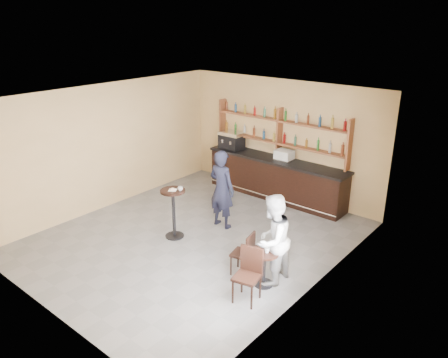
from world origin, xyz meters
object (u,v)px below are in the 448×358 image
Objects in this scene: chair_south at (247,277)px; patron_second at (272,240)px; man_main at (222,189)px; chair_west at (242,253)px; cafe_table at (264,268)px; bar_counter at (276,178)px; pedestal_table at (174,214)px; pastry_case at (284,156)px; espresso_machine at (232,140)px.

patron_second is at bearing 79.38° from chair_south.
man_main reaches higher than chair_south.
chair_west is at bearing 121.14° from chair_south.
man_main reaches higher than cafe_table.
man_main is at bearing 147.76° from cafe_table.
cafe_table is at bearing 147.99° from man_main.
man_main is 2.16m from chair_west.
chair_south is 0.56× the size of patron_second.
bar_counter is 3.61× the size of pedestal_table.
patron_second reaches higher than chair_west.
chair_west is 0.90× the size of chair_south.
chair_west is (-0.55, 0.05, 0.09)m from cafe_table.
bar_counter is at bearing -168.27° from chair_west.
chair_south reaches higher than cafe_table.
chair_west is at bearing -5.63° from pedestal_table.
pastry_case is at bearing -171.44° from chair_west.
cafe_table is at bearing -40.00° from espresso_machine.
espresso_machine reaches higher than pastry_case.
espresso_machine is 1.79m from pastry_case.
patron_second reaches higher than pastry_case.
pedestal_table reaches higher than bar_counter.
bar_counter is 0.74m from pastry_case.
patron_second is at bearing -57.67° from bar_counter.
espresso_machine is 2.79m from man_main.
chair_west reaches higher than cafe_table.
cafe_table is (3.72, -3.65, -1.01)m from espresso_machine.
chair_south is at bearing -85.24° from cafe_table.
chair_west is 0.50× the size of patron_second.
chair_south is (2.21, -4.25, -0.07)m from bar_counter.
man_main is 2.68× the size of cafe_table.
pastry_case is at bearing 77.95° from pedestal_table.
pedestal_table is 1.30× the size of chair_west.
espresso_machine is at bearing 120.00° from chair_south.
man_main is at bearing -51.41° from espresso_machine.
patron_second reaches higher than chair_south.
bar_counter is 4.68× the size of chair_west.
pastry_case is 3.54m from pedestal_table.
bar_counter is 2.19× the size of man_main.
bar_counter is 8.77× the size of pastry_case.
chair_west is 0.89m from chair_south.
pastry_case is at bearing -95.97° from man_main.
pastry_case is at bearing 103.39° from chair_south.
espresso_machine reaches higher than pedestal_table.
bar_counter is at bearing -90.12° from man_main.
pedestal_table is 2.84m from chair_south.
espresso_machine is 0.98× the size of cafe_table.
pastry_case is 4.75m from chair_south.
pastry_case is at bearing 0.00° from bar_counter.
chair_west is (1.63, -1.32, -0.50)m from man_main.
cafe_table is 0.40× the size of patron_second.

